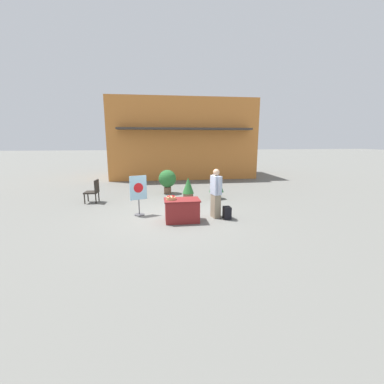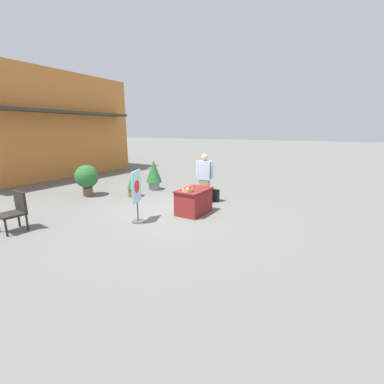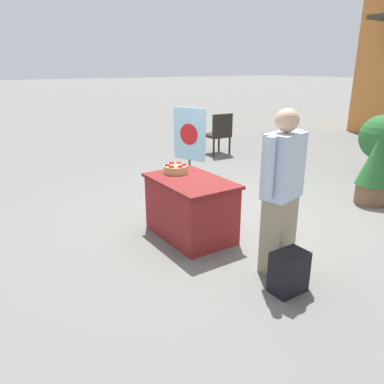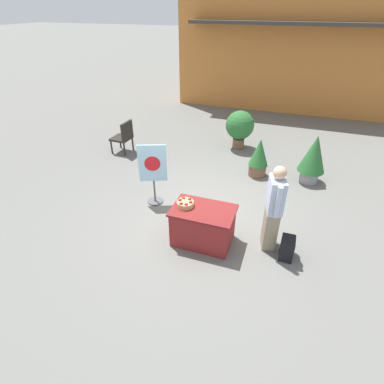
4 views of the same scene
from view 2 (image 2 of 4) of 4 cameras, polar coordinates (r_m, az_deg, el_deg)
ground_plane at (r=8.18m, az=-5.16°, el=-4.35°), size 120.00×120.00×0.00m
storefront_building at (r=16.93m, az=-32.81°, el=12.24°), size 10.09×5.60×5.45m
display_table at (r=7.90m, az=0.40°, el=-2.05°), size 1.18×0.77×0.76m
apple_basket at (r=7.49m, az=-1.02°, el=0.55°), size 0.32×0.32×0.13m
person_visitor at (r=8.97m, az=2.78°, el=3.10°), size 0.35×0.60×1.72m
backpack at (r=9.33m, az=4.88°, el=-0.74°), size 0.24×0.34×0.42m
poster_board at (r=7.20m, az=-12.18°, el=-0.41°), size 0.59×0.36×1.45m
patio_chair at (r=7.90m, az=-34.62°, el=-3.23°), size 0.58×0.58×1.00m
potted_plant_far_right at (r=11.14m, az=-8.50°, el=4.19°), size 0.68×0.68×1.28m
potted_plant_near_left at (r=10.75m, az=-22.36°, el=3.04°), size 0.89×0.89×1.21m
potted_plant_far_left at (r=10.13m, az=-12.79°, el=2.07°), size 0.52×0.52×1.05m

